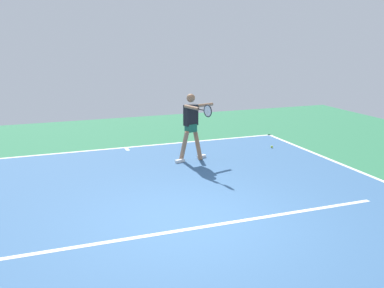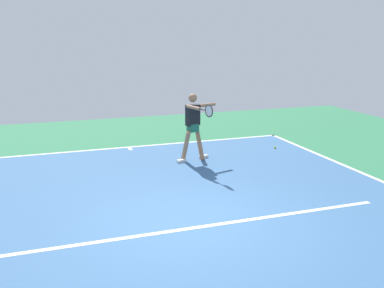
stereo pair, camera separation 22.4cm
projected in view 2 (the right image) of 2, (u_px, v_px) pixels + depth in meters
The scene contains 7 objects.
ground_plane at pixel (191, 223), 7.49m from camera, with size 20.16×20.16×0.00m, color #2D754C.
court_surface at pixel (191, 223), 7.49m from camera, with size 9.38×11.05×0.00m, color #38608E.
court_line_baseline_near at pixel (129, 147), 12.52m from camera, with size 9.38×0.10×0.01m, color white.
court_line_service at pixel (195, 228), 7.30m from camera, with size 7.03×0.10×0.01m, color white.
court_line_centre_mark at pixel (130, 149), 12.33m from camera, with size 0.10×0.30×0.01m, color white.
tennis_player at pixel (194, 123), 10.98m from camera, with size 1.13×1.28×1.71m.
tennis_ball_centre_court at pixel (275, 147), 12.37m from camera, with size 0.07×0.07×0.07m, color #C6E53D.
Camera 2 is at (2.24, 6.58, 3.11)m, focal length 41.26 mm.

